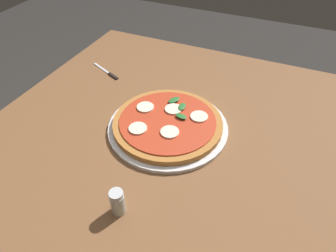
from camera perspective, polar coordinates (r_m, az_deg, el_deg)
dining_table at (r=1.00m, az=-2.96°, el=-6.46°), size 1.23×1.04×0.76m
serving_tray at (r=0.95m, az=0.00°, el=-0.18°), size 0.37×0.37×0.01m
pizza at (r=0.94m, az=-0.06°, el=0.64°), size 0.34×0.34×0.03m
knife at (r=1.24m, az=-11.05°, el=9.72°), size 0.08×0.15×0.01m
pepper_shaker at (r=0.74m, az=-9.43°, el=-13.86°), size 0.04×0.04×0.07m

